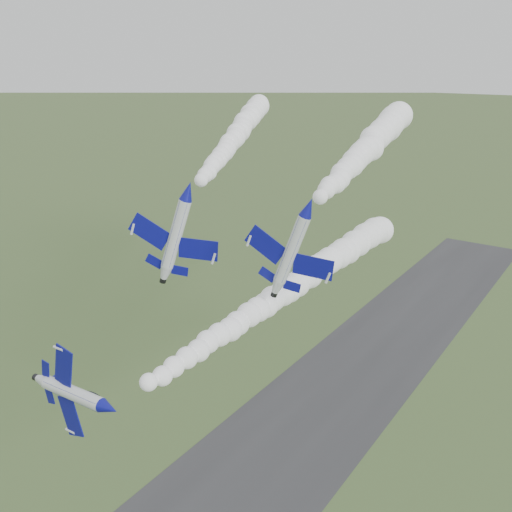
% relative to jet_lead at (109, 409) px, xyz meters
% --- Properties ---
extents(runway, '(24.00, 260.00, 0.04)m').
position_rel_jet_lead_xyz_m(runway, '(-4.72, 36.15, -30.31)').
color(runway, '#2E2E31').
rests_on(runway, ground).
extents(jet_lead, '(2.89, 11.49, 9.50)m').
position_rel_jet_lead_xyz_m(jet_lead, '(0.00, 0.00, 0.00)').
color(jet_lead, silver).
extents(smoke_trail_jet_lead, '(5.60, 55.95, 4.43)m').
position_rel_jet_lead_xyz_m(smoke_trail_jet_lead, '(0.68, 30.85, 1.56)').
color(smoke_trail_jet_lead, white).
extents(jet_pair_left, '(11.02, 13.19, 4.47)m').
position_rel_jet_lead_xyz_m(jet_pair_left, '(-9.24, 22.31, 14.45)').
color(jet_pair_left, silver).
extents(smoke_trail_jet_pair_left, '(35.04, 67.98, 4.88)m').
position_rel_jet_lead_xyz_m(smoke_trail_jet_pair_left, '(-27.59, 57.96, 16.54)').
color(smoke_trail_jet_pair_left, white).
extents(jet_pair_right, '(10.21, 12.63, 4.21)m').
position_rel_jet_lead_xyz_m(jet_pair_right, '(6.40, 23.93, 14.35)').
color(jet_pair_right, silver).
extents(smoke_trail_jet_pair_right, '(20.95, 62.17, 5.58)m').
position_rel_jet_lead_xyz_m(smoke_trail_jet_pair_right, '(-1.16, 57.32, 16.40)').
color(smoke_trail_jet_pair_right, white).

